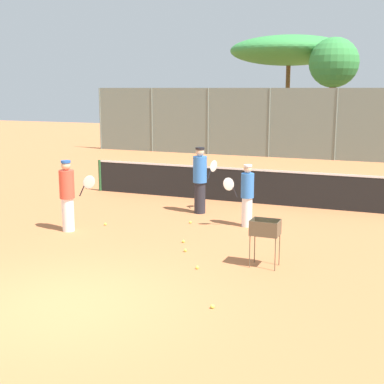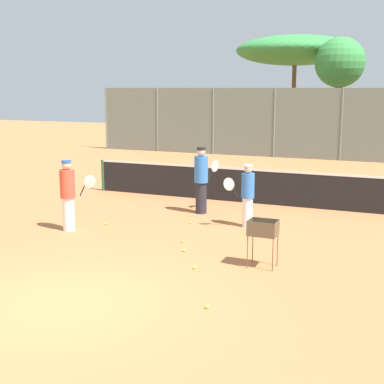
{
  "view_description": "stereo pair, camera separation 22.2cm",
  "coord_description": "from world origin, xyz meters",
  "px_view_note": "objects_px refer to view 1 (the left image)",
  "views": [
    {
      "loc": [
        4.97,
        -6.84,
        3.49
      ],
      "look_at": [
        0.18,
        4.99,
        1.0
      ],
      "focal_mm": 50.0,
      "sensor_mm": 36.0,
      "label": 1
    },
    {
      "loc": [
        5.18,
        -6.76,
        3.49
      ],
      "look_at": [
        0.18,
        4.99,
        1.0
      ],
      "focal_mm": 50.0,
      "sensor_mm": 36.0,
      "label": 2
    }
  ],
  "objects_px": {
    "player_red_cap": "(247,195)",
    "player_yellow_shirt": "(200,179)",
    "tennis_net": "(232,184)",
    "player_white_outfit": "(68,195)",
    "ball_cart": "(265,231)"
  },
  "relations": [
    {
      "from": "tennis_net",
      "to": "player_white_outfit",
      "type": "height_order",
      "value": "player_white_outfit"
    },
    {
      "from": "tennis_net",
      "to": "player_white_outfit",
      "type": "relative_size",
      "value": 5.48
    },
    {
      "from": "tennis_net",
      "to": "player_white_outfit",
      "type": "xyz_separation_m",
      "value": [
        -2.69,
        -4.87,
        0.36
      ]
    },
    {
      "from": "player_white_outfit",
      "to": "player_yellow_shirt",
      "type": "height_order",
      "value": "player_yellow_shirt"
    },
    {
      "from": "player_red_cap",
      "to": "player_white_outfit",
      "type": "bearing_deg",
      "value": -13.07
    },
    {
      "from": "player_yellow_shirt",
      "to": "ball_cart",
      "type": "bearing_deg",
      "value": -119.85
    },
    {
      "from": "tennis_net",
      "to": "player_red_cap",
      "type": "relative_size",
      "value": 6.05
    },
    {
      "from": "tennis_net",
      "to": "ball_cart",
      "type": "distance_m",
      "value": 6.2
    },
    {
      "from": "player_white_outfit",
      "to": "player_yellow_shirt",
      "type": "distance_m",
      "value": 3.82
    },
    {
      "from": "player_red_cap",
      "to": "ball_cart",
      "type": "xyz_separation_m",
      "value": [
        1.22,
        -2.88,
        -0.11
      ]
    },
    {
      "from": "player_red_cap",
      "to": "player_yellow_shirt",
      "type": "bearing_deg",
      "value": -70.86
    },
    {
      "from": "tennis_net",
      "to": "player_yellow_shirt",
      "type": "height_order",
      "value": "player_yellow_shirt"
    },
    {
      "from": "player_red_cap",
      "to": "ball_cart",
      "type": "bearing_deg",
      "value": 72.23
    },
    {
      "from": "player_red_cap",
      "to": "ball_cart",
      "type": "relative_size",
      "value": 1.68
    },
    {
      "from": "player_yellow_shirt",
      "to": "player_white_outfit",
      "type": "bearing_deg",
      "value": 165.98
    }
  ]
}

